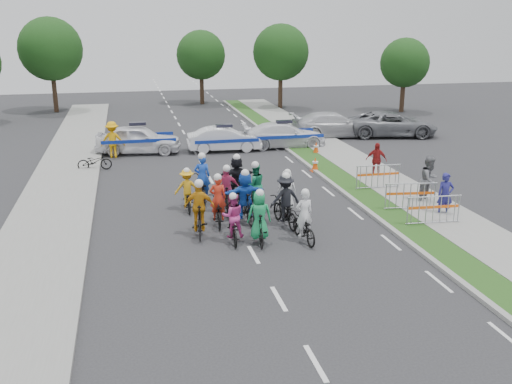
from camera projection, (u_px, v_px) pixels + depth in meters
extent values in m
plane|color=#28282B|center=(254.00, 255.00, 17.64)|extent=(90.00, 90.00, 0.00)
cube|color=gray|center=(348.00, 196.00, 23.38)|extent=(0.20, 60.00, 0.12)
cube|color=#294E19|center=(364.00, 195.00, 23.53)|extent=(1.20, 60.00, 0.11)
cube|color=gray|center=(404.00, 192.00, 23.91)|extent=(2.40, 60.00, 0.13)
cube|color=gray|center=(51.00, 217.00, 20.90)|extent=(3.00, 60.00, 0.13)
imported|color=black|center=(303.00, 227.00, 18.63)|extent=(0.79, 1.84, 0.94)
imported|color=white|center=(304.00, 214.00, 18.44)|extent=(0.60, 0.43, 1.56)
sphere|color=white|center=(305.00, 193.00, 18.19)|extent=(0.27, 0.27, 0.27)
imported|color=black|center=(259.00, 227.00, 18.46)|extent=(0.65, 1.80, 1.06)
imported|color=#1B9955|center=(259.00, 215.00, 18.29)|extent=(0.82, 0.57, 1.59)
sphere|color=white|center=(260.00, 193.00, 18.03)|extent=(0.28, 0.28, 0.28)
imported|color=black|center=(233.00, 229.00, 18.58)|extent=(0.68, 1.70, 0.88)
imported|color=#D0398F|center=(233.00, 216.00, 18.40)|extent=(0.74, 0.59, 1.46)
sphere|color=white|center=(233.00, 196.00, 18.16)|extent=(0.25, 0.25, 0.25)
imported|color=black|center=(200.00, 219.00, 19.11)|extent=(0.76, 1.94, 1.14)
imported|color=orange|center=(199.00, 207.00, 18.94)|extent=(1.04, 0.53, 1.70)
sphere|color=white|center=(199.00, 184.00, 18.66)|extent=(0.30, 0.30, 0.30)
imported|color=black|center=(285.00, 212.00, 20.05)|extent=(0.97, 2.02, 1.02)
imported|color=black|center=(285.00, 198.00, 19.85)|extent=(1.18, 0.79, 1.69)
sphere|color=white|center=(286.00, 176.00, 19.58)|extent=(0.29, 0.29, 0.29)
imported|color=black|center=(245.00, 207.00, 20.43)|extent=(0.82, 1.94, 1.13)
imported|color=blue|center=(245.00, 195.00, 20.25)|extent=(1.63, 0.74, 1.69)
sphere|color=white|center=(245.00, 173.00, 19.98)|extent=(0.29, 0.29, 0.29)
imported|color=black|center=(218.00, 211.00, 20.19)|extent=(0.82, 1.90, 0.97)
imported|color=red|center=(218.00, 198.00, 19.99)|extent=(0.62, 0.44, 1.62)
sphere|color=white|center=(218.00, 177.00, 19.73)|extent=(0.28, 0.28, 0.28)
imported|color=black|center=(286.00, 201.00, 21.23)|extent=(0.61, 1.72, 1.01)
imported|color=silver|center=(287.00, 190.00, 21.06)|extent=(0.78, 0.54, 1.52)
sphere|color=white|center=(287.00, 172.00, 20.81)|extent=(0.26, 0.26, 0.26)
imported|color=black|center=(255.00, 197.00, 21.71)|extent=(0.85, 1.96, 1.00)
imported|color=#178153|center=(255.00, 185.00, 21.52)|extent=(0.87, 0.71, 1.66)
sphere|color=white|center=(255.00, 165.00, 21.24)|extent=(0.29, 0.29, 0.29)
imported|color=black|center=(227.00, 199.00, 21.42)|extent=(0.74, 1.84, 1.07)
imported|color=#C9386E|center=(227.00, 188.00, 21.24)|extent=(0.99, 0.51, 1.61)
sphere|color=white|center=(227.00, 168.00, 20.98)|extent=(0.28, 0.28, 0.28)
imported|color=black|center=(187.00, 199.00, 21.71)|extent=(0.60, 1.68, 0.88)
imported|color=#F0AE19|center=(187.00, 188.00, 21.53)|extent=(0.95, 0.55, 1.46)
sphere|color=white|center=(187.00, 171.00, 21.29)|extent=(0.25, 0.25, 0.25)
imported|color=black|center=(236.00, 188.00, 22.78)|extent=(0.83, 1.93, 1.12)
imported|color=black|center=(237.00, 177.00, 22.61)|extent=(1.62, 0.75, 1.68)
sphere|color=white|center=(237.00, 158.00, 22.33)|extent=(0.29, 0.29, 0.29)
imported|color=black|center=(202.00, 189.00, 22.73)|extent=(0.80, 2.03, 1.05)
imported|color=blue|center=(202.00, 176.00, 22.54)|extent=(0.66, 0.45, 1.74)
sphere|color=white|center=(202.00, 156.00, 22.25)|extent=(0.30, 0.30, 0.30)
imported|color=white|center=(138.00, 139.00, 31.07)|extent=(4.80, 2.54, 1.55)
imported|color=white|center=(224.00, 139.00, 31.65)|extent=(4.14, 1.61, 1.34)
imported|color=white|center=(284.00, 135.00, 32.64)|extent=(4.94, 2.31, 1.40)
imported|color=silver|center=(333.00, 125.00, 35.47)|extent=(5.37, 2.31, 1.54)
imported|color=slate|center=(392.00, 124.00, 35.76)|extent=(5.95, 3.65, 1.54)
imported|color=navy|center=(445.00, 195.00, 20.94)|extent=(0.66, 0.50, 1.64)
imported|color=slate|center=(429.00, 180.00, 22.39)|extent=(1.17, 1.10, 1.90)
imported|color=maroon|center=(376.00, 160.00, 26.28)|extent=(1.02, 0.73, 1.61)
imported|color=#E8A30C|center=(113.00, 140.00, 30.03)|extent=(1.32, 0.86, 1.92)
cube|color=#F24C0C|center=(315.00, 171.00, 27.49)|extent=(0.40, 0.40, 0.03)
cone|color=#F24C0C|center=(315.00, 164.00, 27.39)|extent=(0.36, 0.36, 0.70)
cylinder|color=silver|center=(315.00, 162.00, 27.37)|extent=(0.29, 0.29, 0.08)
cube|color=#F24C0C|center=(316.00, 154.00, 31.01)|extent=(0.40, 0.40, 0.03)
cone|color=#F24C0C|center=(316.00, 148.00, 30.91)|extent=(0.36, 0.36, 0.70)
cylinder|color=silver|center=(316.00, 146.00, 30.88)|extent=(0.29, 0.29, 0.08)
imported|color=black|center=(95.00, 162.00, 27.61)|extent=(1.63, 0.59, 0.85)
cylinder|color=#382619|center=(280.00, 89.00, 47.11)|extent=(0.36, 0.36, 3.25)
sphere|color=#183511|center=(281.00, 52.00, 46.27)|extent=(4.55, 4.55, 4.55)
cylinder|color=#382619|center=(402.00, 94.00, 45.37)|extent=(0.36, 0.36, 2.75)
sphere|color=#183511|center=(405.00, 63.00, 44.66)|extent=(3.85, 3.85, 3.85)
cylinder|color=#382619|center=(54.00, 90.00, 45.10)|extent=(0.36, 0.36, 3.50)
sphere|color=#183511|center=(50.00, 49.00, 44.20)|extent=(4.90, 4.90, 4.90)
cylinder|color=#382619|center=(202.00, 87.00, 49.60)|extent=(0.36, 0.36, 3.00)
sphere|color=#183511|center=(201.00, 55.00, 48.83)|extent=(4.20, 4.20, 4.20)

